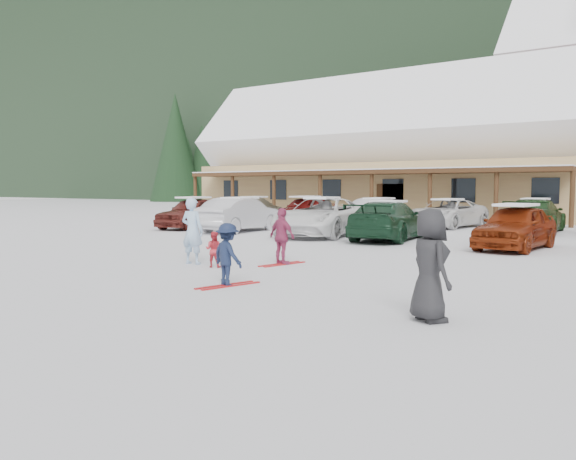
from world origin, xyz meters
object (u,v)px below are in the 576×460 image
Objects in this scene: child_navy at (228,255)px; parked_car_2 at (322,217)px; day_lodge at (393,160)px; parked_car_4 at (516,227)px; parked_car_7 at (254,208)px; parked_car_1 at (240,215)px; parked_car_3 at (389,221)px; parked_car_9 at (379,212)px; adult_skier at (192,231)px; toddler_red at (214,249)px; parked_car_0 at (194,213)px; parked_car_11 at (535,216)px; parked_car_8 at (305,210)px; parked_car_10 at (447,213)px; bystander_dark at (430,265)px; child_magenta at (282,236)px.

child_navy is 11.99m from parked_car_2.
day_lodge reaches higher than parked_car_2.
parked_car_7 is at bearing 160.22° from parked_car_4.
parked_car_1 is at bearing 173.82° from parked_car_2.
child_navy is at bearing -77.00° from parked_car_2.
parked_car_3 is 8.48m from parked_car_9.
toddler_red is at bearing 162.93° from adult_skier.
parked_car_0 is at bearing -177.96° from parked_car_4.
parked_car_11 is at bearing 171.88° from parked_car_7.
parked_car_7 is at bearing -38.23° from parked_car_3.
parked_car_2 reaches higher than parked_car_8.
toddler_red is at bearing -51.43° from parked_car_0.
parked_car_7 is 8.07m from parked_car_9.
parked_car_3 is at bearing -66.58° from day_lodge.
child_navy is 0.29× the size of parked_car_0.
parked_car_10 is 4.29m from parked_car_11.
bystander_dark is 20.27m from parked_car_10.
parked_car_7 is (-1.69, 6.95, -0.05)m from parked_car_0.
parked_car_4 is at bearing -10.68° from parked_car_0.
child_navy is 4.45m from bystander_dark.
child_magenta is 15.95m from parked_car_9.
parked_car_0 is (-10.86, 8.05, 0.02)m from child_magenta.
child_magenta reaches higher than parked_car_9.
parked_car_1 is 4.17m from parked_car_2.
day_lodge is 22.82× the size of child_navy.
parked_car_7 is at bearing -169.09° from parked_car_10.
parked_car_1 reaches higher than parked_car_11.
parked_car_0 is 6.83m from parked_car_8.
parked_car_8 reaches higher than child_magenta.
adult_skier reaches higher than parked_car_1.
bystander_dark is (6.43, -2.40, 0.40)m from toddler_red.
parked_car_0 is at bearing -54.35° from adult_skier.
parked_car_1 is (-5.75, 8.97, -0.10)m from adult_skier.
parked_car_2 is at bearing -45.74° from parked_car_8.
parked_car_2 is at bearing -88.33° from adult_skier.
parked_car_1 reaches higher than parked_car_7.
child_navy is 0.23× the size of parked_car_2.
parked_car_2 reaches higher than parked_car_11.
parked_car_3 is (-5.86, 11.55, -0.11)m from bystander_dark.
day_lodge is 18.32m from parked_car_0.
day_lodge reaches higher than child_magenta.
bystander_dark is at bearing 126.77° from parked_car_7.
parked_car_3 is at bearing 176.91° from parked_car_1.
parked_car_7 is at bearing -5.99° from bystander_dark.
parked_car_7 is 0.95× the size of parked_car_11.
child_magenta is 0.29× the size of parked_car_3.
day_lodge is 5.78× the size of parked_car_3.
day_lodge is 22.76m from parked_car_4.
toddler_red is at bearing 79.19° from parked_car_3.
day_lodge reaches higher than parked_car_4.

